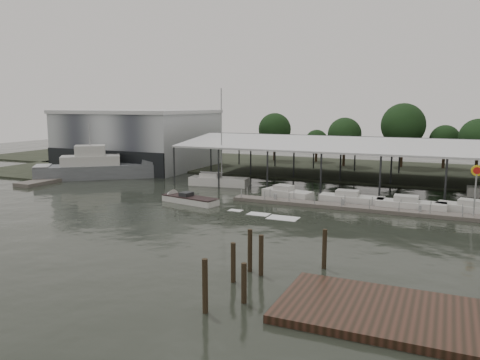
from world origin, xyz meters
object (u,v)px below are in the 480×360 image
at_px(white_sailboat, 218,181).
at_px(speedboat_underway, 186,199).
at_px(grey_trawler, 99,168).
at_px(shell_fuel_sign, 476,181).

xyz_separation_m(white_sailboat, speedboat_underway, (1.89, -12.13, -0.27)).
xyz_separation_m(grey_trawler, speedboat_underway, (22.11, -10.78, -1.19)).
height_order(shell_fuel_sign, grey_trawler, grey_trawler).
bearing_deg(speedboat_underway, white_sailboat, -69.51).
distance_m(shell_fuel_sign, speedboat_underway, 31.11).
height_order(shell_fuel_sign, speedboat_underway, shell_fuel_sign).
bearing_deg(grey_trawler, shell_fuel_sign, -45.74).
relative_size(grey_trawler, white_sailboat, 1.29).
bearing_deg(grey_trawler, white_sailboat, -35.00).
height_order(grey_trawler, white_sailboat, white_sailboat).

